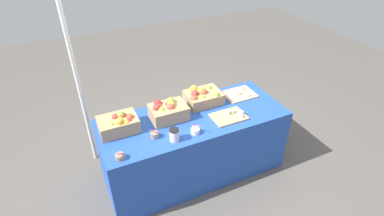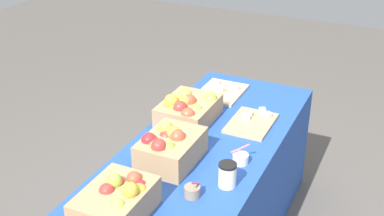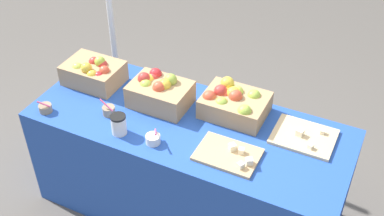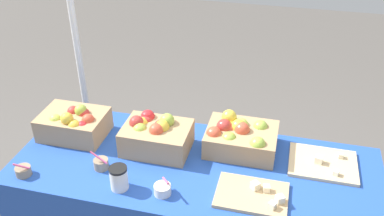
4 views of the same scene
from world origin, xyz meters
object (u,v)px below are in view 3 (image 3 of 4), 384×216
(apple_crate_middle, at_px, (159,91))
(cutting_board_front, at_px, (229,155))
(apple_crate_left, at_px, (94,72))
(sample_bowl_mid, at_px, (45,108))
(apple_crate_right, at_px, (234,102))
(cutting_board_back, at_px, (304,136))
(sample_bowl_far, at_px, (109,110))
(coffee_cup, at_px, (119,124))
(sample_bowl_near, at_px, (153,139))

(apple_crate_middle, xyz_separation_m, cutting_board_front, (0.56, -0.25, -0.08))
(apple_crate_left, relative_size, apple_crate_middle, 1.01)
(apple_crate_middle, relative_size, sample_bowl_mid, 3.94)
(apple_crate_right, xyz_separation_m, cutting_board_back, (0.44, -0.04, -0.07))
(sample_bowl_far, height_order, coffee_cup, coffee_cup)
(sample_bowl_far, bearing_deg, sample_bowl_mid, -158.08)
(apple_crate_left, relative_size, sample_bowl_near, 3.53)
(sample_bowl_far, bearing_deg, sample_bowl_near, -16.01)
(apple_crate_left, bearing_deg, cutting_board_front, -13.69)
(apple_crate_right, bearing_deg, coffee_cup, -138.45)
(apple_crate_right, distance_m, coffee_cup, 0.68)
(cutting_board_front, bearing_deg, sample_bowl_mid, -173.77)
(cutting_board_front, height_order, sample_bowl_near, sample_bowl_near)
(cutting_board_back, xyz_separation_m, coffee_cup, (-0.96, -0.42, 0.05))
(apple_crate_middle, distance_m, cutting_board_front, 0.62)
(sample_bowl_mid, bearing_deg, apple_crate_left, 76.28)
(cutting_board_back, bearing_deg, sample_bowl_mid, -163.03)
(apple_crate_middle, relative_size, sample_bowl_near, 3.49)
(sample_bowl_mid, bearing_deg, cutting_board_front, 6.23)
(apple_crate_right, xyz_separation_m, coffee_cup, (-0.51, -0.45, -0.02))
(apple_crate_left, height_order, apple_crate_middle, apple_crate_middle)
(cutting_board_front, bearing_deg, apple_crate_left, 166.31)
(cutting_board_back, distance_m, sample_bowl_far, 1.14)
(apple_crate_middle, relative_size, cutting_board_front, 1.05)
(apple_crate_middle, height_order, sample_bowl_near, apple_crate_middle)
(apple_crate_left, relative_size, sample_bowl_mid, 3.98)
(cutting_board_back, xyz_separation_m, sample_bowl_near, (-0.74, -0.41, 0.02))
(cutting_board_back, distance_m, sample_bowl_mid, 1.53)
(apple_crate_left, xyz_separation_m, coffee_cup, (0.41, -0.35, -0.02))
(cutting_board_front, xyz_separation_m, sample_bowl_near, (-0.42, -0.08, 0.02))
(cutting_board_back, bearing_deg, coffee_cup, -156.44)
(apple_crate_middle, bearing_deg, sample_bowl_mid, -146.87)
(cutting_board_back, bearing_deg, apple_crate_right, 175.40)
(cutting_board_front, height_order, sample_bowl_mid, sample_bowl_mid)
(sample_bowl_mid, relative_size, coffee_cup, 0.74)
(apple_crate_left, bearing_deg, apple_crate_middle, -0.47)
(apple_crate_left, bearing_deg, sample_bowl_near, -28.47)
(apple_crate_right, bearing_deg, apple_crate_left, -173.67)
(coffee_cup, bearing_deg, apple_crate_left, 139.65)
(apple_crate_left, relative_size, apple_crate_right, 0.96)
(apple_crate_left, bearing_deg, cutting_board_back, 2.78)
(apple_crate_left, xyz_separation_m, apple_crate_right, (0.92, 0.10, 0.00))
(apple_crate_left, distance_m, apple_crate_middle, 0.48)
(apple_crate_right, distance_m, sample_bowl_near, 0.53)
(sample_bowl_near, xyz_separation_m, sample_bowl_far, (-0.36, 0.10, 0.00))
(sample_bowl_near, bearing_deg, apple_crate_right, 56.11)
(sample_bowl_near, relative_size, sample_bowl_far, 0.92)
(sample_bowl_near, distance_m, sample_bowl_mid, 0.72)
(apple_crate_right, height_order, sample_bowl_mid, apple_crate_right)
(apple_crate_middle, distance_m, apple_crate_right, 0.45)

